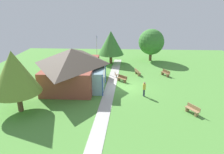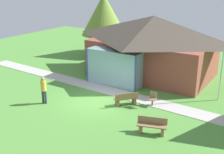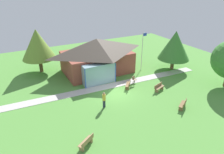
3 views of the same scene
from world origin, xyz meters
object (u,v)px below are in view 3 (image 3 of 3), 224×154
Objects in this scene: bench_mid_right at (159,87)px; bench_front_right at (183,105)px; bench_rear_near_path at (128,85)px; tree_east_hedge at (175,45)px; pavilion at (97,55)px; patio_chair_lawn_spare at (134,80)px; flagpole at (142,50)px; bench_front_left at (86,142)px; tree_behind_pavilion_left at (38,44)px; visitor_strolling_lawn at (104,99)px.

bench_mid_right and bench_front_right have the same top height.
tree_east_hedge reaches higher than bench_rear_near_path.
pavilion is 1.79× the size of tree_east_hedge.
bench_mid_right is at bearing 103.53° from patio_chair_lawn_spare.
bench_mid_right is (-1.81, -6.18, -2.62)m from flagpole.
bench_rear_near_path is at bearing 80.83° from bench_front_right.
bench_rear_near_path is at bearing 20.49° from patio_chair_lawn_spare.
bench_front_right is (3.87, -12.48, -2.06)m from pavilion.
pavilion is 6.40× the size of bench_mid_right.
bench_front_left is 1.05× the size of bench_rear_near_path.
bench_front_right is (-0.25, -4.04, 0.00)m from bench_mid_right.
bench_mid_right is at bearing -47.59° from tree_behind_pavilion_left.
bench_front_left is at bearing -152.41° from tree_east_hedge.
bench_front_right is 1.76× the size of patio_chair_lawn_spare.
bench_front_right is at bearing -118.19° from bench_rear_near_path.
flagpole is 4.55m from tree_east_hedge.
tree_behind_pavilion_left is at bearing 155.00° from tree_east_hedge.
flagpole is 10.75m from bench_front_right.
visitor_strolling_lawn reaches higher than patio_chair_lawn_spare.
flagpole is 6.95m from bench_mid_right.
tree_east_hedge reaches higher than visitor_strolling_lawn.
tree_east_hedge is (6.15, 8.30, 3.19)m from bench_front_right.
flagpole is 0.98× the size of tree_east_hedge.
bench_mid_right is 11.74m from bench_front_left.
bench_rear_near_path is (8.03, 6.76, 0.00)m from bench_front_left.
pavilion is 14.72m from bench_front_left.
tree_east_hedge reaches higher than flagpole.
bench_mid_right is 7.95m from tree_east_hedge.
bench_front_right is 7.26m from patio_chair_lawn_spare.
pavilion is 6.64m from bench_rear_near_path.
pavilion reaches higher than bench_front_left.
visitor_strolling_lawn is (-4.44, -2.50, 0.62)m from bench_rear_near_path.
patio_chair_lawn_spare is (9.43, 7.62, 0.01)m from bench_front_left.
bench_front_right is (-2.06, -10.22, -2.62)m from flagpole.
bench_front_right is at bearing -29.27° from bench_front_left.
visitor_strolling_lawn is (-5.84, -3.35, 0.61)m from patio_chair_lawn_spare.
visitor_strolling_lawn is at bearing -15.93° from bench_mid_right.
bench_rear_near_path is (-2.56, 6.31, 0.00)m from bench_front_right.
tree_behind_pavilion_left is (-11.15, 12.21, 3.59)m from bench_mid_right.
flagpole is 0.91× the size of tree_behind_pavilion_left.
bench_mid_right is at bearing -89.17° from bench_rear_near_path.
bench_mid_right and bench_rear_near_path have the same top height.
tree_behind_pavilion_left reaches higher than patio_chair_lawn_spare.
bench_mid_right is at bearing -63.96° from pavilion.
visitor_strolling_lawn is 0.29× the size of tree_behind_pavilion_left.
pavilion is 1.66× the size of tree_behind_pavilion_left.
bench_front_left is 0.25× the size of tree_behind_pavilion_left.
patio_chair_lawn_spare is at bearing -171.17° from tree_east_hedge.
tree_behind_pavilion_left reaches higher than bench_rear_near_path.
tree_behind_pavilion_left is (-8.34, 9.94, 3.59)m from bench_rear_near_path.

